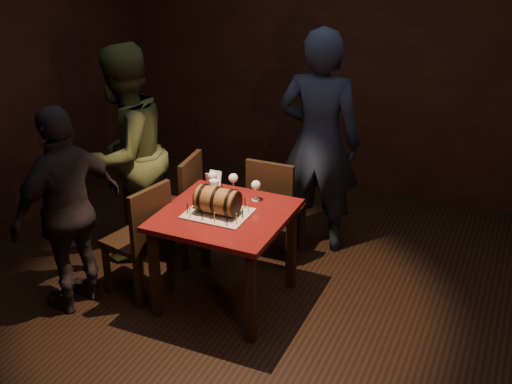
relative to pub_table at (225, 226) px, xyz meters
The scene contains 16 objects.
room_shell 0.78m from the pub_table, ahead, with size 5.04×5.04×2.80m.
pub_table is the anchor object (origin of this frame).
cake_board 0.13m from the pub_table, 127.78° to the right, with size 0.45×0.35×0.01m, color #AD9F8C.
barrel_cake 0.22m from the pub_table, 128.26° to the right, with size 0.36×0.21×0.21m.
birthday_candles 0.17m from the pub_table, 127.78° to the right, with size 0.40×0.30×0.09m.
wine_glass_left 0.46m from the pub_table, 129.99° to the left, with size 0.07×0.07×0.16m.
wine_glass_mid 0.41m from the pub_table, 105.24° to the left, with size 0.07×0.07×0.16m.
wine_glass_right 0.38m from the pub_table, 66.75° to the left, with size 0.07×0.07×0.16m.
pint_of_ale 0.31m from the pub_table, 134.32° to the left, with size 0.07×0.07×0.15m.
menu_card 0.48m from the pub_table, 127.65° to the left, with size 0.10×0.05×0.13m, color white, non-canonical shape.
chair_back 0.72m from the pub_table, 82.21° to the left, with size 0.41×0.41×0.93m.
chair_left_rear 0.77m from the pub_table, 145.57° to the left, with size 0.44×0.44×0.93m.
chair_left_front 0.64m from the pub_table, 163.68° to the right, with size 0.48×0.48×0.93m.
person_back 1.21m from the pub_table, 73.78° to the left, with size 0.70×0.46×1.92m, color black.
person_left_rear 1.16m from the pub_table, 162.34° to the left, with size 0.88×0.68×1.81m, color #30361B.
person_left_front 1.13m from the pub_table, 154.87° to the right, with size 0.91×0.38×1.56m, color black.
Camera 1 is at (1.70, -3.65, 2.82)m, focal length 45.00 mm.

